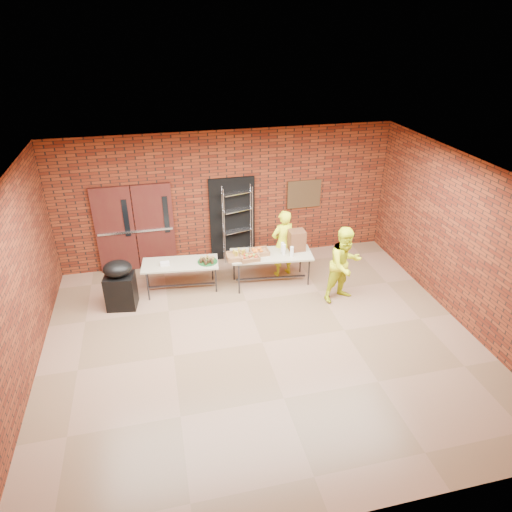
{
  "coord_description": "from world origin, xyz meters",
  "views": [
    {
      "loc": [
        -1.67,
        -6.59,
        5.48
      ],
      "look_at": [
        0.21,
        1.4,
        1.1
      ],
      "focal_mm": 32.0,
      "sensor_mm": 36.0,
      "label": 1
    }
  ],
  "objects_px": {
    "covered_grill": "(120,284)",
    "volunteer_woman": "(283,243)",
    "coffee_dispenser": "(297,240)",
    "table_left": "(180,265)",
    "wire_rack": "(238,224)",
    "table_right": "(271,256)",
    "volunteer_man": "(345,264)"
  },
  "relations": [
    {
      "from": "table_left",
      "to": "coffee_dispenser",
      "type": "xyz_separation_m",
      "value": [
        2.62,
        -0.08,
        0.35
      ]
    },
    {
      "from": "wire_rack",
      "to": "table_left",
      "type": "xyz_separation_m",
      "value": [
        -1.5,
        -1.09,
        -0.35
      ]
    },
    {
      "from": "table_left",
      "to": "volunteer_woman",
      "type": "height_order",
      "value": "volunteer_woman"
    },
    {
      "from": "coffee_dispenser",
      "to": "volunteer_man",
      "type": "relative_size",
      "value": 0.28
    },
    {
      "from": "table_right",
      "to": "covered_grill",
      "type": "distance_m",
      "value": 3.3
    },
    {
      "from": "volunteer_woman",
      "to": "wire_rack",
      "type": "bearing_deg",
      "value": -61.79
    },
    {
      "from": "wire_rack",
      "to": "coffee_dispenser",
      "type": "bearing_deg",
      "value": -61.06
    },
    {
      "from": "coffee_dispenser",
      "to": "wire_rack",
      "type": "bearing_deg",
      "value": 133.64
    },
    {
      "from": "table_right",
      "to": "coffee_dispenser",
      "type": "xyz_separation_m",
      "value": [
        0.61,
        0.08,
        0.3
      ]
    },
    {
      "from": "table_right",
      "to": "covered_grill",
      "type": "xyz_separation_m",
      "value": [
        -3.29,
        -0.23,
        -0.14
      ]
    },
    {
      "from": "coffee_dispenser",
      "to": "table_right",
      "type": "bearing_deg",
      "value": -172.9
    },
    {
      "from": "wire_rack",
      "to": "volunteer_man",
      "type": "distance_m",
      "value": 2.9
    },
    {
      "from": "coffee_dispenser",
      "to": "volunteer_man",
      "type": "distance_m",
      "value": 1.29
    },
    {
      "from": "table_left",
      "to": "volunteer_man",
      "type": "height_order",
      "value": "volunteer_man"
    },
    {
      "from": "wire_rack",
      "to": "table_right",
      "type": "bearing_deg",
      "value": -82.43
    },
    {
      "from": "coffee_dispenser",
      "to": "volunteer_woman",
      "type": "bearing_deg",
      "value": 136.21
    },
    {
      "from": "covered_grill",
      "to": "coffee_dispenser",
      "type": "bearing_deg",
      "value": 13.03
    },
    {
      "from": "covered_grill",
      "to": "volunteer_woman",
      "type": "bearing_deg",
      "value": 17.02
    },
    {
      "from": "table_right",
      "to": "volunteer_man",
      "type": "relative_size",
      "value": 1.12
    },
    {
      "from": "table_left",
      "to": "volunteer_woman",
      "type": "distance_m",
      "value": 2.38
    },
    {
      "from": "table_left",
      "to": "volunteer_woman",
      "type": "relative_size",
      "value": 1.06
    },
    {
      "from": "table_right",
      "to": "coffee_dispenser",
      "type": "bearing_deg",
      "value": 13.56
    },
    {
      "from": "wire_rack",
      "to": "covered_grill",
      "type": "height_order",
      "value": "wire_rack"
    },
    {
      "from": "table_right",
      "to": "coffee_dispenser",
      "type": "height_order",
      "value": "coffee_dispenser"
    },
    {
      "from": "covered_grill",
      "to": "volunteer_woman",
      "type": "xyz_separation_m",
      "value": [
        3.64,
        0.54,
        0.27
      ]
    },
    {
      "from": "wire_rack",
      "to": "covered_grill",
      "type": "distance_m",
      "value": 3.17
    },
    {
      "from": "coffee_dispenser",
      "to": "covered_grill",
      "type": "distance_m",
      "value": 3.93
    },
    {
      "from": "covered_grill",
      "to": "volunteer_woman",
      "type": "distance_m",
      "value": 3.69
    },
    {
      "from": "coffee_dispenser",
      "to": "volunteer_woman",
      "type": "height_order",
      "value": "volunteer_woman"
    },
    {
      "from": "coffee_dispenser",
      "to": "volunteer_woman",
      "type": "relative_size",
      "value": 0.29
    },
    {
      "from": "table_left",
      "to": "covered_grill",
      "type": "height_order",
      "value": "covered_grill"
    },
    {
      "from": "table_left",
      "to": "volunteer_woman",
      "type": "xyz_separation_m",
      "value": [
        2.37,
        0.16,
        0.19
      ]
    }
  ]
}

